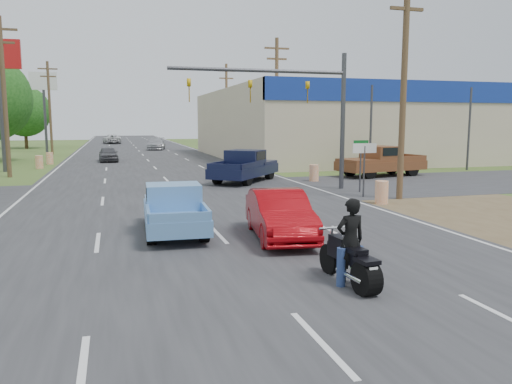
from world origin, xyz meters
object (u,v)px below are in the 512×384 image
object	(u,v)px
navy_pickup	(245,166)
brown_pickup	(380,161)
motorcycle	(351,263)
distant_car_white	(112,139)
red_convertible	(280,215)
distant_car_silver	(156,144)
rider	(350,245)
distant_car_grey	(108,154)
blue_pickup	(174,208)

from	to	relation	value
navy_pickup	brown_pickup	world-z (taller)	brown_pickup
navy_pickup	motorcycle	bearing A→B (deg)	-59.36
motorcycle	distant_car_white	world-z (taller)	distant_car_white
red_convertible	motorcycle	xyz separation A→B (m)	(0.03, -4.66, -0.21)
distant_car_silver	distant_car_white	bearing A→B (deg)	114.24
motorcycle	brown_pickup	size ratio (longest dim) A/B	0.36
rider	distant_car_grey	xyz separation A→B (m)	(-5.20, 37.06, -0.23)
brown_pickup	distant_car_white	xyz separation A→B (m)	(-16.77, 56.93, -0.24)
navy_pickup	brown_pickup	xyz separation A→B (m)	(9.15, 0.46, 0.05)
distant_car_grey	distant_car_silver	bearing A→B (deg)	70.36
red_convertible	rider	world-z (taller)	rider
navy_pickup	brown_pickup	distance (m)	9.16
red_convertible	distant_car_white	world-z (taller)	distant_car_white
distant_car_grey	brown_pickup	bearing A→B (deg)	-48.47
brown_pickup	distant_car_grey	xyz separation A→B (m)	(-17.07, 17.56, -0.32)
red_convertible	navy_pickup	xyz separation A→B (m)	(2.75, 14.44, 0.23)
brown_pickup	distant_car_silver	bearing A→B (deg)	5.59
distant_car_grey	rider	bearing A→B (deg)	-84.68
rider	distant_car_silver	bearing A→B (deg)	-95.23
rider	distant_car_white	world-z (taller)	rider
blue_pickup	distant_car_silver	size ratio (longest dim) A/B	0.92
distant_car_grey	distant_car_silver	distance (m)	19.82
rider	blue_pickup	xyz separation A→B (m)	(-3.00, 6.36, -0.12)
red_convertible	distant_car_silver	size ratio (longest dim) A/B	0.84
distant_car_white	distant_car_silver	bearing A→B (deg)	98.16
rider	navy_pickup	distance (m)	19.24
brown_pickup	distant_car_white	distance (m)	59.35
blue_pickup	distant_car_silver	bearing A→B (deg)	88.39
rider	navy_pickup	xyz separation A→B (m)	(2.72, 19.04, 0.04)
distant_car_grey	blue_pickup	bearing A→B (deg)	-88.56
distant_car_grey	distant_car_white	world-z (taller)	distant_car_white
red_convertible	blue_pickup	world-z (taller)	blue_pickup
blue_pickup	red_convertible	bearing A→B (deg)	-28.18
distant_car_white	blue_pickup	bearing A→B (deg)	84.68
brown_pickup	distant_car_grey	size ratio (longest dim) A/B	1.58
rider	motorcycle	bearing A→B (deg)	90.00
distant_car_white	brown_pickup	bearing A→B (deg)	99.54
blue_pickup	motorcycle	bearing A→B (deg)	-62.43
blue_pickup	distant_car_white	distance (m)	70.10
rider	distant_car_grey	size ratio (longest dim) A/B	0.46
red_convertible	blue_pickup	xyz separation A→B (m)	(-2.97, 1.76, 0.07)
rider	brown_pickup	world-z (taller)	brown_pickup
distant_car_grey	navy_pickup	bearing A→B (deg)	-68.94
motorcycle	blue_pickup	bearing A→B (deg)	110.42
rider	distant_car_white	xyz separation A→B (m)	(-4.90, 76.44, -0.15)
motorcycle	red_convertible	bearing A→B (deg)	85.78
navy_pickup	distant_car_grey	xyz separation A→B (m)	(-7.92, 18.02, -0.27)
motorcycle	brown_pickup	world-z (taller)	brown_pickup
blue_pickup	navy_pickup	bearing A→B (deg)	68.25
distant_car_silver	distant_car_grey	bearing A→B (deg)	-97.78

